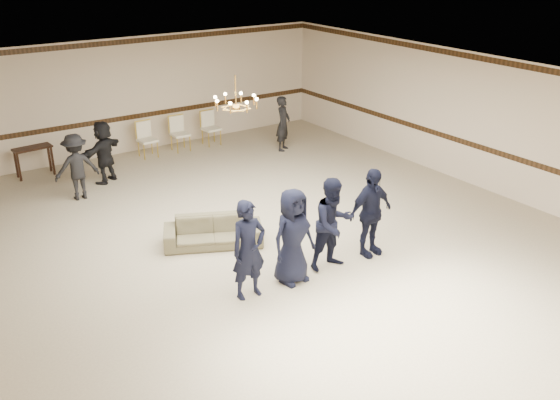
% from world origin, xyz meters
% --- Properties ---
extents(room, '(12.01, 14.01, 3.21)m').
position_xyz_m(room, '(0.00, 0.00, 1.60)').
color(room, '#BFB493').
rests_on(room, ground).
extents(chair_rail, '(12.00, 0.02, 0.14)m').
position_xyz_m(chair_rail, '(0.00, 6.99, 1.00)').
color(chair_rail, '#3A2311').
rests_on(chair_rail, wall_back).
extents(crown_molding, '(12.00, 0.02, 0.14)m').
position_xyz_m(crown_molding, '(0.00, 6.99, 3.08)').
color(crown_molding, '#3A2311').
rests_on(crown_molding, wall_back).
extents(chandelier, '(0.94, 0.94, 0.89)m').
position_xyz_m(chandelier, '(0.00, 1.00, 2.88)').
color(chandelier, gold).
rests_on(chandelier, ceiling).
extents(boy_a, '(0.64, 0.42, 1.75)m').
position_xyz_m(boy_a, '(-1.31, -1.54, 0.88)').
color(boy_a, black).
rests_on(boy_a, floor).
extents(boy_b, '(0.91, 0.64, 1.75)m').
position_xyz_m(boy_b, '(-0.41, -1.54, 0.88)').
color(boy_b, black).
rests_on(boy_b, floor).
extents(boy_c, '(0.87, 0.68, 1.75)m').
position_xyz_m(boy_c, '(0.49, -1.54, 0.88)').
color(boy_c, black).
rests_on(boy_c, floor).
extents(boy_d, '(1.04, 0.47, 1.75)m').
position_xyz_m(boy_d, '(1.39, -1.54, 0.88)').
color(boy_d, black).
rests_on(boy_d, floor).
extents(settee, '(2.07, 1.52, 0.56)m').
position_xyz_m(settee, '(-0.90, 0.49, 0.28)').
color(settee, '#696046').
rests_on(settee, floor).
extents(adult_left, '(1.05, 0.64, 1.57)m').
position_xyz_m(adult_left, '(-2.35, 4.36, 0.78)').
color(adult_left, black).
rests_on(adult_left, floor).
extents(adult_mid, '(1.48, 1.17, 1.57)m').
position_xyz_m(adult_mid, '(-1.45, 5.06, 0.78)').
color(adult_mid, black).
rests_on(adult_mid, floor).
extents(adult_right, '(0.68, 0.64, 1.57)m').
position_xyz_m(adult_right, '(3.65, 4.66, 0.78)').
color(adult_right, black).
rests_on(adult_right, floor).
extents(banquet_chair_left, '(0.51, 0.51, 0.99)m').
position_xyz_m(banquet_chair_left, '(0.18, 6.26, 0.49)').
color(banquet_chair_left, white).
rests_on(banquet_chair_left, floor).
extents(banquet_chair_mid, '(0.49, 0.49, 0.99)m').
position_xyz_m(banquet_chair_mid, '(1.18, 6.26, 0.49)').
color(banquet_chair_mid, white).
rests_on(banquet_chair_mid, floor).
extents(banquet_chair_right, '(0.51, 0.51, 0.99)m').
position_xyz_m(banquet_chair_right, '(2.18, 6.26, 0.49)').
color(banquet_chair_right, white).
rests_on(banquet_chair_right, floor).
extents(console_table, '(0.97, 0.48, 0.79)m').
position_xyz_m(console_table, '(-2.82, 6.46, 0.39)').
color(console_table, black).
rests_on(console_table, floor).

